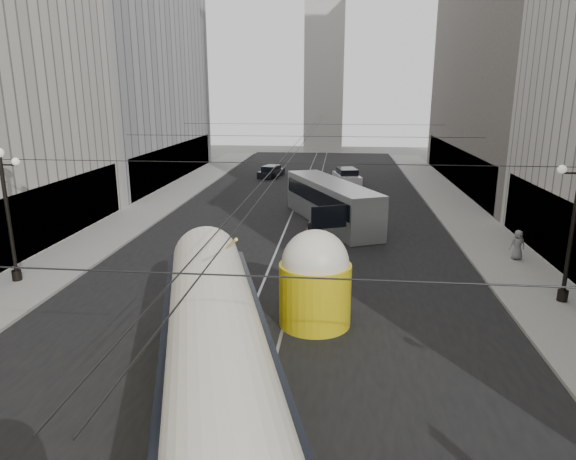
# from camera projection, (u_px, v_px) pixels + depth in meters

# --- Properties ---
(road) EXTENTS (20.00, 85.00, 0.02)m
(road) POSITION_uv_depth(u_px,v_px,m) (300.00, 219.00, 37.56)
(road) COLOR black
(road) RESTS_ON ground
(sidewalk_left) EXTENTS (4.00, 72.00, 0.15)m
(sidewalk_left) POSITION_uv_depth(u_px,v_px,m) (158.00, 204.00, 42.08)
(sidewalk_left) COLOR gray
(sidewalk_left) RESTS_ON ground
(sidewalk_right) EXTENTS (4.00, 72.00, 0.15)m
(sidewalk_right) POSITION_uv_depth(u_px,v_px,m) (458.00, 211.00, 39.73)
(sidewalk_right) COLOR gray
(sidewalk_right) RESTS_ON ground
(rail_left) EXTENTS (0.12, 85.00, 0.04)m
(rail_left) POSITION_uv_depth(u_px,v_px,m) (290.00, 218.00, 37.64)
(rail_left) COLOR gray
(rail_left) RESTS_ON ground
(rail_right) EXTENTS (0.12, 85.00, 0.04)m
(rail_right) POSITION_uv_depth(u_px,v_px,m) (310.00, 219.00, 37.49)
(rail_right) COLOR gray
(rail_right) RESTS_ON ground
(building_left_far) EXTENTS (12.60, 28.60, 28.60)m
(building_left_far) POSITION_uv_depth(u_px,v_px,m) (112.00, 36.00, 50.70)
(building_left_far) COLOR #999999
(building_left_far) RESTS_ON ground
(building_right_far) EXTENTS (12.60, 32.60, 32.60)m
(building_right_far) POSITION_uv_depth(u_px,v_px,m) (535.00, 8.00, 46.27)
(building_right_far) COLOR #514C47
(building_right_far) RESTS_ON ground
(distant_tower) EXTENTS (6.00, 6.00, 31.36)m
(distant_tower) POSITION_uv_depth(u_px,v_px,m) (325.00, 52.00, 79.31)
(distant_tower) COLOR #B2AFA8
(distant_tower) RESTS_ON ground
(lamppost_left_mid) EXTENTS (1.86, 0.44, 6.37)m
(lamppost_left_mid) POSITION_uv_depth(u_px,v_px,m) (7.00, 208.00, 23.90)
(lamppost_left_mid) COLOR black
(lamppost_left_mid) RESTS_ON sidewalk_left
(lamppost_right_mid) EXTENTS (1.86, 0.44, 6.37)m
(lamppost_right_mid) POSITION_uv_depth(u_px,v_px,m) (574.00, 221.00, 21.43)
(lamppost_right_mid) COLOR black
(lamppost_right_mid) RESTS_ON sidewalk_right
(catenary) EXTENTS (25.00, 72.00, 0.23)m
(catenary) POSITION_uv_depth(u_px,v_px,m) (301.00, 139.00, 35.06)
(catenary) COLOR black
(catenary) RESTS_ON ground
(streetcar) EXTENTS (7.14, 17.25, 3.92)m
(streetcar) POSITION_uv_depth(u_px,v_px,m) (218.00, 373.00, 13.28)
(streetcar) COLOR gold
(streetcar) RESTS_ON ground
(city_bus) EXTENTS (7.03, 12.07, 2.96)m
(city_bus) POSITION_uv_depth(u_px,v_px,m) (331.00, 201.00, 35.76)
(city_bus) COLOR #ABAEB0
(city_bus) RESTS_ON ground
(sedan_white_far) EXTENTS (2.98, 5.22, 1.55)m
(sedan_white_far) POSITION_uv_depth(u_px,v_px,m) (347.00, 177.00, 51.77)
(sedan_white_far) COLOR white
(sedan_white_far) RESTS_ON ground
(sedan_dark_far) EXTENTS (2.64, 4.29, 1.26)m
(sedan_dark_far) POSITION_uv_depth(u_px,v_px,m) (271.00, 172.00, 55.79)
(sedan_dark_far) COLOR black
(sedan_dark_far) RESTS_ON ground
(pedestrian_sidewalk_right) EXTENTS (0.85, 0.58, 1.63)m
(pedestrian_sidewalk_right) POSITION_uv_depth(u_px,v_px,m) (518.00, 245.00, 27.73)
(pedestrian_sidewalk_right) COLOR slate
(pedestrian_sidewalk_right) RESTS_ON sidewalk_right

